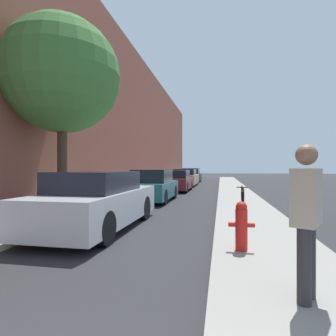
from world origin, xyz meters
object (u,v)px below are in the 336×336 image
(parked_car_silver, at_px, (99,201))
(street_tree_near, at_px, (62,76))
(parked_car_teal, at_px, (153,186))
(parked_car_maroon, at_px, (176,181))
(parked_car_black, at_px, (191,176))
(bicycle, at_px, (243,194))
(fire_hydrant, at_px, (241,225))
(parked_car_champagne, at_px, (186,178))
(pedestrian, at_px, (306,213))

(parked_car_silver, bearing_deg, street_tree_near, 145.07)
(parked_car_teal, distance_m, parked_car_maroon, 5.50)
(parked_car_black, bearing_deg, parked_car_silver, -89.85)
(parked_car_maroon, xyz_separation_m, bicycle, (3.73, -6.35, -0.19))
(parked_car_silver, relative_size, fire_hydrant, 5.35)
(parked_car_silver, bearing_deg, parked_car_champagne, 89.82)
(parked_car_maroon, height_order, parked_car_champagne, parked_car_champagne)
(parked_car_champagne, relative_size, parked_car_black, 1.00)
(parked_car_black, relative_size, pedestrian, 2.83)
(pedestrian, relative_size, bicycle, 1.01)
(parked_car_maroon, relative_size, parked_car_champagne, 0.84)
(pedestrian, bearing_deg, bicycle, 27.80)
(parked_car_maroon, distance_m, fire_hydrant, 13.17)
(parked_car_black, height_order, fire_hydrant, parked_car_black)
(parked_car_silver, relative_size, parked_car_maroon, 1.13)
(parked_car_maroon, bearing_deg, bicycle, -59.53)
(fire_hydrant, height_order, pedestrian, pedestrian)
(parked_car_black, height_order, pedestrian, pedestrian)
(parked_car_maroon, distance_m, pedestrian, 14.94)
(parked_car_teal, bearing_deg, parked_car_silver, -89.58)
(parked_car_silver, bearing_deg, bicycle, 51.81)
(pedestrian, distance_m, bicycle, 8.13)
(parked_car_black, relative_size, street_tree_near, 0.78)
(parked_car_silver, height_order, parked_car_maroon, parked_car_silver)
(parked_car_black, relative_size, fire_hydrant, 5.61)
(parked_car_teal, bearing_deg, street_tree_near, -111.39)
(parked_car_champagne, xyz_separation_m, street_tree_near, (-1.85, -15.39, 3.68))
(bicycle, bearing_deg, parked_car_maroon, 121.51)
(parked_car_maroon, height_order, fire_hydrant, parked_car_maroon)
(parked_car_champagne, xyz_separation_m, pedestrian, (3.83, -19.87, 0.37))
(parked_car_silver, xyz_separation_m, fire_hydrant, (3.34, -1.53, -0.14))
(parked_car_maroon, height_order, parked_car_black, parked_car_black)
(parked_car_teal, relative_size, parked_car_black, 0.83)
(parked_car_maroon, bearing_deg, fire_hydrant, -75.80)
(parked_car_silver, xyz_separation_m, parked_car_teal, (-0.04, 5.74, -0.01))
(parked_car_silver, distance_m, parked_car_teal, 5.74)
(bicycle, bearing_deg, parked_car_teal, 168.64)
(street_tree_near, height_order, pedestrian, street_tree_near)
(pedestrian, bearing_deg, parked_car_maroon, 42.15)
(parked_car_silver, height_order, fire_hydrant, parked_car_silver)
(parked_car_champagne, relative_size, street_tree_near, 0.78)
(parked_car_teal, relative_size, bicycle, 2.39)
(parked_car_teal, relative_size, street_tree_near, 0.65)
(parked_car_maroon, bearing_deg, parked_car_teal, -91.58)
(pedestrian, bearing_deg, parked_car_black, 36.33)
(parked_car_champagne, relative_size, fire_hydrant, 5.59)
(parked_car_black, distance_m, pedestrian, 25.71)
(parked_car_champagne, distance_m, pedestrian, 20.24)
(street_tree_near, height_order, bicycle, street_tree_near)
(parked_car_maroon, bearing_deg, parked_car_black, 90.89)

